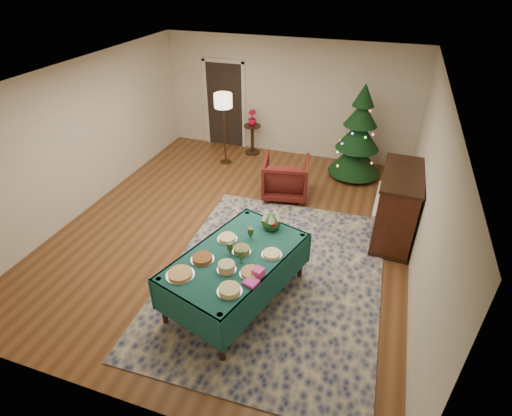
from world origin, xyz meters
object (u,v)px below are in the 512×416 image
(armchair, at_px, (286,176))
(potted_plant, at_px, (252,121))
(gift_box, at_px, (258,272))
(floor_lamp, at_px, (223,105))
(christmas_tree, at_px, (358,137))
(piano, at_px, (397,207))
(buffet_table, at_px, (236,264))
(side_table, at_px, (252,140))

(armchair, xyz_separation_m, potted_plant, (-1.32, 1.75, 0.38))
(gift_box, height_order, potted_plant, potted_plant)
(armchair, bearing_deg, floor_lamp, -41.30)
(christmas_tree, distance_m, piano, 2.31)
(potted_plant, relative_size, christmas_tree, 0.19)
(floor_lamp, bearing_deg, potted_plant, 60.18)
(floor_lamp, distance_m, potted_plant, 1.02)
(floor_lamp, height_order, piano, floor_lamp)
(potted_plant, height_order, christmas_tree, christmas_tree)
(floor_lamp, distance_m, piano, 4.34)
(armchair, height_order, floor_lamp, floor_lamp)
(buffet_table, xyz_separation_m, piano, (2.03, 2.28, -0.03))
(buffet_table, xyz_separation_m, side_table, (-1.42, 4.79, -0.29))
(floor_lamp, xyz_separation_m, christmas_tree, (2.96, 0.31, -0.48))
(piano, bearing_deg, christmas_tree, 113.54)
(floor_lamp, xyz_separation_m, potted_plant, (0.42, 0.73, -0.57))
(christmas_tree, bearing_deg, armchair, -132.52)
(floor_lamp, relative_size, potted_plant, 4.33)
(gift_box, relative_size, armchair, 0.14)
(potted_plant, distance_m, christmas_tree, 2.57)
(buffet_table, relative_size, side_table, 3.19)
(armchair, distance_m, floor_lamp, 2.23)
(potted_plant, xyz_separation_m, christmas_tree, (2.54, -0.42, 0.10))
(buffet_table, height_order, christmas_tree, christmas_tree)
(buffet_table, distance_m, potted_plant, 5.00)
(potted_plant, bearing_deg, christmas_tree, -9.41)
(buffet_table, relative_size, potted_plant, 6.04)
(floor_lamp, relative_size, side_table, 2.29)
(side_table, height_order, potted_plant, potted_plant)
(side_table, height_order, piano, piano)
(potted_plant, distance_m, piano, 4.28)
(floor_lamp, bearing_deg, piano, -24.80)
(side_table, bearing_deg, potted_plant, 90.00)
(armchair, xyz_separation_m, christmas_tree, (1.22, 1.33, 0.47))
(gift_box, relative_size, side_table, 0.18)
(potted_plant, height_order, piano, piano)
(side_table, height_order, christmas_tree, christmas_tree)
(buffet_table, height_order, floor_lamp, floor_lamp)
(gift_box, relative_size, piano, 0.09)
(potted_plant, relative_size, piano, 0.26)
(christmas_tree, bearing_deg, floor_lamp, -174.00)
(buffet_table, height_order, potted_plant, potted_plant)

